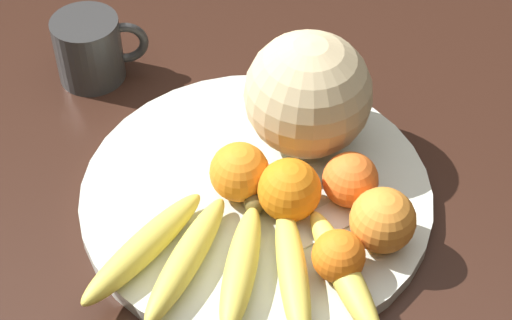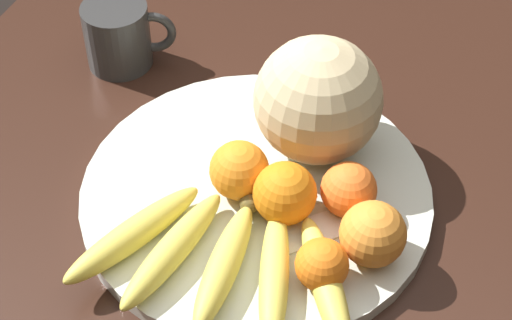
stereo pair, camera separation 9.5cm
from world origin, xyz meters
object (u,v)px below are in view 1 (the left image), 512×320
Objects in this scene: orange_front_left at (383,220)px; produce_tag at (320,224)px; banana_bunch at (237,262)px; orange_mid_center at (289,190)px; melon at (308,94)px; orange_front_right at (339,256)px; ceramic_mug at (91,49)px; orange_back_left at (240,172)px; orange_back_right at (350,180)px; fruit_bowl at (256,194)px; kitchen_table at (230,216)px.

produce_tag is (0.01, 0.07, -0.03)m from orange_front_left.
banana_bunch is 4.54× the size of orange_front_left.
orange_front_left is 0.11m from orange_mid_center.
orange_mid_center is at bearing -178.47° from melon.
melon is at bearing 1.53° from orange_mid_center.
ceramic_mug is at bearing 54.96° from orange_front_right.
orange_front_right is (0.02, -0.10, 0.01)m from banana_bunch.
orange_front_right is 0.46m from ceramic_mug.
orange_front_right is 0.83× the size of orange_back_left.
orange_front_left is 1.27× the size of orange_front_right.
orange_mid_center reaches higher than orange_back_left.
orange_front_left is 0.17m from orange_back_left.
orange_front_left and ceramic_mug have the same top height.
melon is 2.37× the size of orange_back_right.
ceramic_mug is (0.21, 0.41, -0.01)m from orange_front_left.
produce_tag is (-0.03, -0.08, 0.01)m from fruit_bowl.
ceramic_mug reaches higher than fruit_bowl.
melon is 2.20× the size of orange_back_left.
kitchen_table is 24.02× the size of orange_back_left.
orange_back_left is at bearing 114.53° from fruit_bowl.
orange_back_left reaches higher than orange_front_right.
orange_mid_center is at bearing -126.40° from kitchen_table.
melon is (0.05, -0.09, 0.18)m from kitchen_table.
ceramic_mug is (0.20, 0.34, 0.03)m from produce_tag.
melon reaches higher than banana_bunch.
orange_mid_center is at bearing -117.84° from fruit_bowl.
orange_mid_center is 1.05× the size of orange_back_left.
orange_back_left is at bearing 120.17° from produce_tag.
fruit_bowl is 0.07m from orange_mid_center.
banana_bunch is 3.50× the size of produce_tag.
kitchen_table is 0.21m from melon.
fruit_bowl is 0.05m from orange_back_left.
fruit_bowl is at bearing 179.65° from banana_bunch.
ceramic_mug is at bearing 67.06° from orange_back_right.
orange_back_right is at bearing -81.00° from orange_back_left.
fruit_bowl is at bearing 112.39° from produce_tag.
orange_back_left is at bearing 55.89° from orange_front_right.
fruit_bowl is 0.11m from orange_back_right.
orange_front_right is at bearing -125.04° from ceramic_mug.
orange_front_right is at bearing -130.49° from fruit_bowl.
orange_back_left is at bearing 76.10° from orange_mid_center.
banana_bunch is at bearing -176.23° from produce_tag.
orange_front_right is 0.15m from orange_back_left.
orange_mid_center reaches higher than fruit_bowl.
melon is 2.65× the size of orange_front_right.
kitchen_table is 0.15m from orange_back_left.
banana_bunch is at bearing -167.09° from orange_back_left.
orange_back_left is 0.57× the size of ceramic_mug.
kitchen_table is 0.19m from produce_tag.
orange_back_right is 0.06m from produce_tag.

